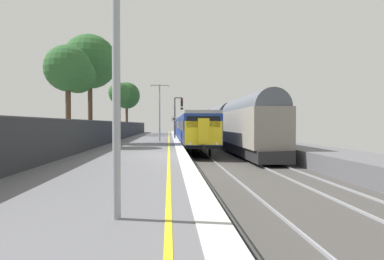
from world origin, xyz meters
The scene contains 12 objects.
ground centered at (2.64, 0.00, -0.61)m, with size 17.40×110.00×1.21m.
commuter_train_at_platform centered at (2.10, 25.93, 1.27)m, with size 2.83×41.75×3.81m.
freight_train_adjacent_track centered at (6.10, 22.11, 1.67)m, with size 2.60×41.38×4.87m.
signal_gantry centered at (0.63, 21.53, 3.06)m, with size 1.10×0.24×4.88m.
speed_limit_sign centered at (0.25, 19.30, 1.63)m, with size 0.59×0.08×2.54m.
platform_lamp_near centered at (-1.25, -11.63, 2.90)m, with size 2.00×0.20×4.83m.
platform_lamp_mid centered at (-1.25, 14.00, 3.26)m, with size 2.00×0.20×5.51m.
platform_back_fence centered at (-5.45, 0.00, 1.00)m, with size 0.07×99.00×1.92m.
background_tree_left centered at (-7.32, 37.34, 6.32)m, with size 4.42×4.42×8.66m.
background_tree_centre centered at (-7.27, 6.10, 5.41)m, with size 3.48×3.31×7.22m.
background_tree_right centered at (-7.50, 29.04, 5.92)m, with size 3.01×3.01×7.61m.
background_tree_back centered at (-7.05, 10.50, 6.74)m, with size 4.53×4.53×9.19m.
Camera 1 is at (-0.34, -17.30, 1.66)m, focal length 30.08 mm.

